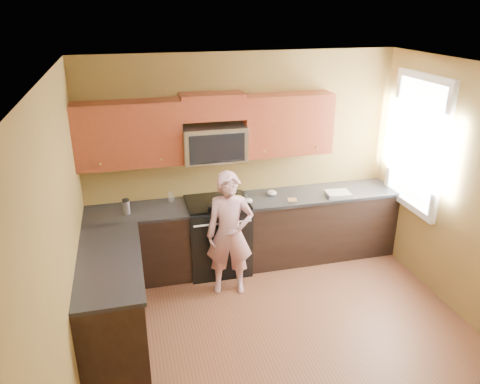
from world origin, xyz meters
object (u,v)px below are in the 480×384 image
object	(u,v)px
frying_pan	(219,209)
travel_mug	(127,214)
microwave	(214,160)
butter_tub	(237,203)
woman	(230,234)
stove	(218,235)

from	to	relation	value
frying_pan	travel_mug	bearing A→B (deg)	169.82
frying_pan	microwave	bearing A→B (deg)	85.81
travel_mug	frying_pan	bearing A→B (deg)	-10.42
microwave	butter_tub	xyz separation A→B (m)	(0.24, -0.17, -0.53)
woman	frying_pan	xyz separation A→B (m)	(-0.07, 0.29, 0.20)
frying_pan	butter_tub	xyz separation A→B (m)	(0.27, 0.20, -0.03)
woman	stove	bearing A→B (deg)	106.38
stove	butter_tub	size ratio (longest dim) A/B	6.85
microwave	frying_pan	xyz separation A→B (m)	(-0.03, -0.36, -0.50)
frying_pan	stove	bearing A→B (deg)	83.52
stove	travel_mug	size ratio (longest dim) A/B	5.18
travel_mug	woman	bearing A→B (deg)	-23.07
stove	woman	size ratio (longest dim) A/B	0.63
butter_tub	travel_mug	world-z (taller)	travel_mug
travel_mug	butter_tub	bearing A→B (deg)	-0.03
microwave	frying_pan	distance (m)	0.62
woman	frying_pan	size ratio (longest dim) A/B	3.42
frying_pan	woman	bearing A→B (deg)	-76.56
woman	butter_tub	bearing A→B (deg)	79.24
stove	butter_tub	bearing A→B (deg)	-10.22
woman	microwave	bearing A→B (deg)	105.56
microwave	butter_tub	world-z (taller)	microwave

